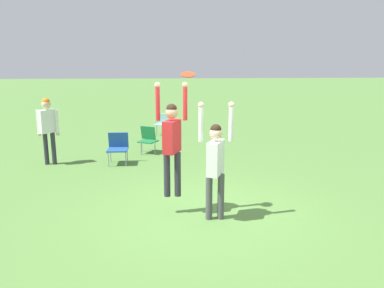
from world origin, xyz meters
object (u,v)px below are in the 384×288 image
person_defending (215,159)px  camping_chair_0 (148,138)px  person_jumping (172,137)px  camping_chair_2 (162,122)px  person_spectator_near (48,124)px  camping_chair_1 (118,146)px  frisbee (188,74)px

person_defending → camping_chair_0: 5.48m
person_jumping → camping_chair_2: size_ratio=2.60×
person_jumping → camping_chair_2: person_jumping is taller
camping_chair_2 → person_jumping: bearing=114.3°
camping_chair_2 → person_spectator_near: 5.27m
person_defending → camping_chair_1: person_defending is taller
person_jumping → person_defending: bearing=-90.0°
person_jumping → frisbee: (0.29, -0.04, 1.12)m
person_jumping → camping_chair_1: person_jumping is taller
camping_chair_0 → camping_chair_1: bearing=86.7°
camping_chair_0 → person_defending: bearing=133.9°
person_jumping → person_spectator_near: 4.99m
frisbee → camping_chair_1: frisbee is taller
camping_chair_0 → person_spectator_near: 3.00m
person_defending → person_spectator_near: person_defending is taller
frisbee → camping_chair_0: (-0.91, 4.97, -2.12)m
person_jumping → camping_chair_2: 7.99m
camping_chair_1 → person_defending: bearing=119.3°
person_jumping → frisbee: 1.16m
person_jumping → person_spectator_near: bearing=65.3°
person_defending → frisbee: 1.55m
person_defending → camping_chair_2: bearing=-149.8°
person_defending → camping_chair_1: bearing=-127.8°
camping_chair_0 → camping_chair_1: (-0.80, -1.24, 0.04)m
person_spectator_near → frisbee: bearing=-89.7°
camping_chair_2 → frisbee: bearing=116.3°
frisbee → person_jumping: bearing=171.9°
frisbee → camping_chair_1: bearing=114.5°
person_defending → frisbee: size_ratio=8.48×
person_jumping → camping_chair_0: size_ratio=2.59×
person_defending → frisbee: bearing=-98.5°
frisbee → camping_chair_0: bearing=100.3°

